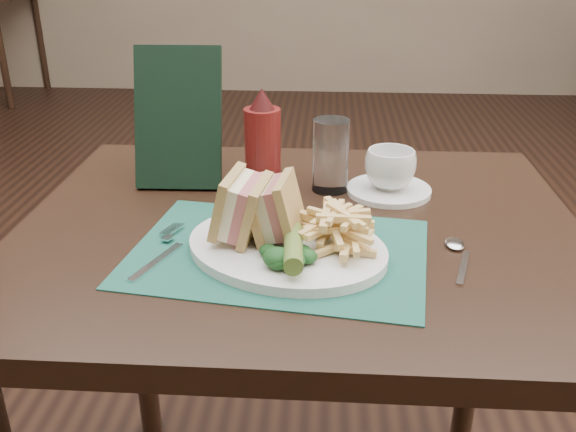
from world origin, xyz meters
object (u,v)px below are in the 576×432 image
object	(u,v)px
table_main	(298,406)
sandwich_half_a	(227,205)
placemat	(278,252)
check_presenter	(178,118)
plate	(287,248)
ketchup_bottle	(263,141)
drinking_glass	(331,155)
sandwich_half_b	(262,207)
saucer	(389,190)
coffee_cup	(390,169)

from	to	relation	value
table_main	sandwich_half_a	distance (m)	0.46
placemat	check_presenter	world-z (taller)	check_presenter
plate	ketchup_bottle	size ratio (longest dim) A/B	1.61
placemat	drinking_glass	xyz separation A→B (m)	(0.07, 0.25, 0.06)
table_main	sandwich_half_a	world-z (taller)	sandwich_half_a
sandwich_half_b	ketchup_bottle	size ratio (longest dim) A/B	0.50
table_main	saucer	size ratio (longest dim) A/B	6.00
placemat	saucer	world-z (taller)	saucer
plate	saucer	bearing A→B (deg)	80.36
drinking_glass	plate	bearing A→B (deg)	-103.61
sandwich_half_a	sandwich_half_b	xyz separation A→B (m)	(0.05, 0.00, -0.00)
drinking_glass	check_presenter	world-z (taller)	check_presenter
sandwich_half_a	coffee_cup	xyz separation A→B (m)	(0.25, 0.22, -0.02)
ketchup_bottle	coffee_cup	bearing A→B (deg)	0.25
placemat	plate	xyz separation A→B (m)	(0.01, -0.00, 0.01)
sandwich_half_b	coffee_cup	bearing A→B (deg)	54.77
sandwich_half_b	check_presenter	size ratio (longest dim) A/B	0.37
coffee_cup	drinking_glass	bearing A→B (deg)	174.81
sandwich_half_a	ketchup_bottle	world-z (taller)	ketchup_bottle
table_main	placemat	bearing A→B (deg)	-104.17
drinking_glass	saucer	bearing A→B (deg)	-5.19
coffee_cup	check_presenter	distance (m)	0.39
drinking_glass	ketchup_bottle	size ratio (longest dim) A/B	0.70
saucer	check_presenter	distance (m)	0.40
saucer	ketchup_bottle	distance (m)	0.24
check_presenter	sandwich_half_a	bearing A→B (deg)	-65.59
sandwich_half_b	drinking_glass	world-z (taller)	drinking_glass
table_main	sandwich_half_b	distance (m)	0.45
saucer	coffee_cup	xyz separation A→B (m)	(0.00, 0.00, 0.04)
table_main	plate	distance (m)	0.40
saucer	drinking_glass	bearing A→B (deg)	174.81
plate	sandwich_half_a	bearing A→B (deg)	-167.20
drinking_glass	table_main	bearing A→B (deg)	-107.78
sandwich_half_a	placemat	bearing A→B (deg)	-4.51
table_main	sandwich_half_a	xyz separation A→B (m)	(-0.10, -0.09, 0.44)
table_main	plate	size ratio (longest dim) A/B	3.00
saucer	placemat	bearing A→B (deg)	-126.51
coffee_cup	table_main	bearing A→B (deg)	-138.07
plate	drinking_glass	distance (m)	0.27
coffee_cup	drinking_glass	distance (m)	0.11
sandwich_half_b	coffee_cup	xyz separation A→B (m)	(0.20, 0.22, -0.02)
coffee_cup	drinking_glass	xyz separation A→B (m)	(-0.11, 0.01, 0.02)
plate	sandwich_half_a	xyz separation A→B (m)	(-0.09, 0.02, 0.06)
table_main	ketchup_bottle	world-z (taller)	ketchup_bottle
coffee_cup	ketchup_bottle	bearing A→B (deg)	-179.75
placemat	drinking_glass	size ratio (longest dim) A/B	3.27
plate	drinking_glass	xyz separation A→B (m)	(0.06, 0.25, 0.06)
coffee_cup	ketchup_bottle	distance (m)	0.23
table_main	placemat	distance (m)	0.39
sandwich_half_b	drinking_glass	distance (m)	0.25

